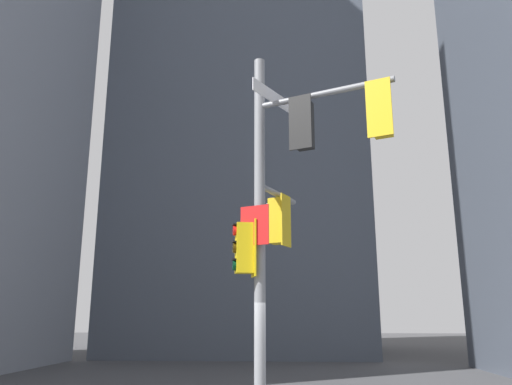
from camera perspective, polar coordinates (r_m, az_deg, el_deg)
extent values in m
cube|color=#4C5460|center=(36.98, -1.15, 7.89)|extent=(15.14, 15.14, 31.80)
cylinder|color=gray|center=(10.24, 0.43, -4.70)|extent=(0.23, 0.23, 7.73)
cylinder|color=gray|center=(10.50, 7.57, 11.03)|extent=(2.70, 1.26, 0.12)
cylinder|color=gray|center=(11.23, 2.48, -0.24)|extent=(0.83, 1.70, 0.12)
cube|color=black|center=(10.24, 5.02, 7.97)|extent=(0.45, 0.22, 1.14)
cube|color=black|center=(10.41, 5.42, 7.62)|extent=(0.45, 0.45, 1.00)
cylinder|color=#360605|center=(10.71, 5.78, 9.01)|extent=(0.21, 0.13, 0.20)
cube|color=black|center=(10.76, 5.78, 9.59)|extent=(0.23, 0.15, 0.02)
cylinder|color=yellow|center=(10.58, 5.83, 7.26)|extent=(0.21, 0.13, 0.20)
cube|color=black|center=(10.63, 5.82, 7.86)|extent=(0.23, 0.15, 0.02)
cylinder|color=#06311C|center=(10.46, 5.87, 5.47)|extent=(0.21, 0.13, 0.20)
cube|color=black|center=(10.51, 5.87, 6.08)|extent=(0.23, 0.15, 0.02)
cube|color=gold|center=(9.81, 13.74, 9.35)|extent=(0.45, 0.22, 1.14)
cube|color=gold|center=(9.98, 14.00, 8.95)|extent=(0.45, 0.45, 1.00)
cylinder|color=#360605|center=(10.29, 14.16, 10.36)|extent=(0.21, 0.13, 0.20)
cube|color=black|center=(10.35, 14.13, 10.95)|extent=(0.23, 0.15, 0.02)
cylinder|color=#3C2C06|center=(10.16, 14.27, 8.55)|extent=(0.21, 0.13, 0.20)
cube|color=black|center=(10.21, 14.24, 9.16)|extent=(0.23, 0.15, 0.02)
cylinder|color=#19C672|center=(10.03, 14.39, 6.70)|extent=(0.21, 0.13, 0.20)
cube|color=black|center=(10.08, 14.36, 7.33)|extent=(0.23, 0.15, 0.02)
cube|color=gold|center=(11.03, 3.41, -3.17)|extent=(0.22, 0.45, 1.14)
cube|color=gold|center=(11.10, 2.51, -3.25)|extent=(0.45, 0.45, 1.00)
cylinder|color=#360605|center=(11.25, 1.57, -1.59)|extent=(0.13, 0.21, 0.20)
cube|color=black|center=(11.28, 1.54, -0.99)|extent=(0.15, 0.23, 0.02)
cylinder|color=yellow|center=(11.19, 1.58, -3.34)|extent=(0.13, 0.21, 0.20)
cube|color=black|center=(11.21, 1.55, -2.74)|extent=(0.15, 0.23, 0.02)
cylinder|color=#06311C|center=(11.13, 1.59, -5.11)|extent=(0.13, 0.21, 0.20)
cube|color=black|center=(11.15, 1.56, -4.51)|extent=(0.15, 0.23, 0.02)
cube|color=yellow|center=(10.17, -0.26, -6.34)|extent=(0.14, 0.47, 1.14)
cube|color=yellow|center=(10.15, -1.33, -6.32)|extent=(0.41, 0.41, 1.00)
cylinder|color=red|center=(10.17, -2.44, -4.34)|extent=(0.10, 0.21, 0.20)
cube|color=black|center=(10.19, -2.46, -3.67)|extent=(0.12, 0.23, 0.02)
cylinder|color=#3C2C06|center=(10.12, -2.46, -6.29)|extent=(0.10, 0.21, 0.20)
cube|color=black|center=(10.14, -2.48, -5.62)|extent=(0.12, 0.23, 0.02)
cylinder|color=#06311C|center=(10.08, -2.48, -8.26)|extent=(0.10, 0.21, 0.20)
cube|color=black|center=(10.09, -2.50, -7.58)|extent=(0.12, 0.23, 0.02)
cube|color=white|center=(10.90, 1.96, 10.78)|extent=(0.79, 1.34, 0.28)
cube|color=#19479E|center=(10.90, 1.96, 10.78)|extent=(0.77, 1.30, 0.24)
cube|color=red|center=(10.07, -0.17, -3.73)|extent=(0.59, 0.28, 0.80)
cube|color=white|center=(10.07, -0.17, -3.73)|extent=(0.55, 0.26, 0.76)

